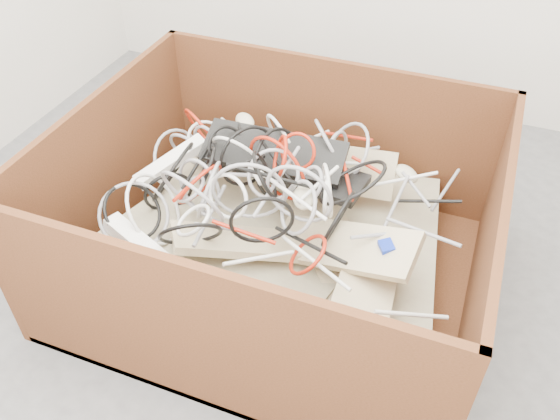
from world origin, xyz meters
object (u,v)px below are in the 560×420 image
(power_strip_left, at_px, (171,161))
(power_strip_right, at_px, (142,246))
(vga_plug, at_px, (386,246))
(cardboard_box, at_px, (273,246))

(power_strip_left, xyz_separation_m, power_strip_right, (0.10, -0.37, -0.04))
(vga_plug, bearing_deg, power_strip_left, -134.41)
(cardboard_box, distance_m, power_strip_left, 0.46)
(cardboard_box, height_order, power_strip_left, cardboard_box)
(cardboard_box, relative_size, vga_plug, 29.83)
(cardboard_box, bearing_deg, vga_plug, -11.08)
(power_strip_left, xyz_separation_m, vga_plug, (0.80, -0.13, -0.01))
(vga_plug, bearing_deg, cardboard_box, -136.15)
(power_strip_left, distance_m, vga_plug, 0.81)
(power_strip_left, distance_m, power_strip_right, 0.38)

